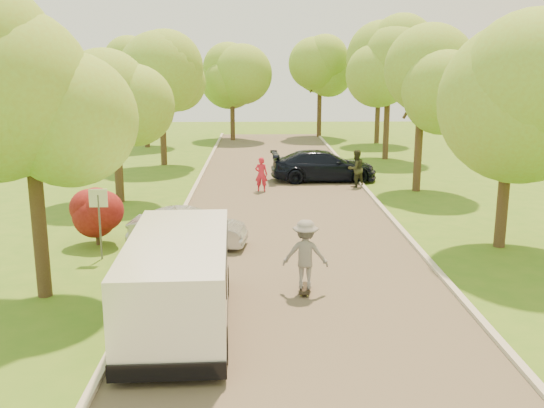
{
  "coord_description": "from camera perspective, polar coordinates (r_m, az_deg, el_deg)",
  "views": [
    {
      "loc": [
        -1.04,
        -13.72,
        5.75
      ],
      "look_at": [
        -0.58,
        5.71,
        1.3
      ],
      "focal_mm": 40.0,
      "sensor_mm": 36.0,
      "label": 1
    }
  ],
  "objects": [
    {
      "name": "person_striped",
      "position": [
        28.18,
        -1.02,
        2.8
      ],
      "size": [
        0.63,
        0.46,
        1.61
      ],
      "primitive_type": "imported",
      "rotation": [
        0.0,
        0.0,
        3.02
      ],
      "color": "red",
      "rests_on": "ground"
    },
    {
      "name": "dark_sedan",
      "position": [
        30.94,
        4.86,
        3.61
      ],
      "size": [
        5.43,
        2.41,
        1.55
      ],
      "primitive_type": "imported",
      "rotation": [
        0.0,
        0.0,
        1.62
      ],
      "color": "black",
      "rests_on": "ground"
    },
    {
      "name": "curb_right",
      "position": [
        23.02,
        11.46,
        -1.67
      ],
      "size": [
        0.18,
        60.0,
        0.12
      ],
      "primitive_type": "cube",
      "color": "#B2AD9E",
      "rests_on": "ground"
    },
    {
      "name": "tree_r_far",
      "position": [
        38.61,
        11.29,
        12.79
      ],
      "size": [
        5.33,
        5.2,
        8.34
      ],
      "color": "#382619",
      "rests_on": "ground"
    },
    {
      "name": "ground",
      "position": [
        14.91,
        2.78,
        -9.8
      ],
      "size": [
        100.0,
        100.0,
        0.0
      ],
      "primitive_type": "plane",
      "color": "#3D6E1A",
      "rests_on": "ground"
    },
    {
      "name": "tree_bg_d",
      "position": [
        49.99,
        4.8,
        12.36
      ],
      "size": [
        5.12,
        5.0,
        7.72
      ],
      "color": "#382619",
      "rests_on": "ground"
    },
    {
      "name": "tree_r_midb",
      "position": [
        28.76,
        14.29,
        10.78
      ],
      "size": [
        4.51,
        4.4,
        7.01
      ],
      "color": "#382619",
      "rests_on": "ground"
    },
    {
      "name": "tree_l_midb",
      "position": [
        26.38,
        -14.22,
        9.99
      ],
      "size": [
        4.3,
        4.2,
        6.62
      ],
      "color": "#382619",
      "rests_on": "ground"
    },
    {
      "name": "minivan",
      "position": [
        13.75,
        -8.77,
        -7.09
      ],
      "size": [
        2.39,
        5.62,
        2.06
      ],
      "rotation": [
        0.0,
        0.0,
        0.04
      ],
      "color": "white",
      "rests_on": "ground"
    },
    {
      "name": "red_shrub",
      "position": [
        20.46,
        -16.22,
        -0.76
      ],
      "size": [
        1.7,
        1.7,
        1.95
      ],
      "color": "#382619",
      "rests_on": "ground"
    },
    {
      "name": "longboard",
      "position": [
        15.89,
        3.13,
        -7.94
      ],
      "size": [
        0.38,
        0.96,
        0.11
      ],
      "rotation": [
        0.0,
        0.0,
        3.01
      ],
      "color": "black",
      "rests_on": "ground"
    },
    {
      "name": "curb_left",
      "position": [
        22.65,
        -8.96,
        -1.81
      ],
      "size": [
        0.18,
        60.0,
        0.12
      ],
      "primitive_type": "cube",
      "color": "#B2AD9E",
      "rests_on": "ground"
    },
    {
      "name": "silver_sedan",
      "position": [
        19.73,
        -7.9,
        -2.3
      ],
      "size": [
        3.89,
        1.76,
        1.24
      ],
      "primitive_type": "imported",
      "rotation": [
        0.0,
        0.0,
        1.45
      ],
      "color": "#A3A4A8",
      "rests_on": "ground"
    },
    {
      "name": "skateboarder",
      "position": [
        15.59,
        3.17,
        -4.75
      ],
      "size": [
        1.25,
        0.82,
        1.82
      ],
      "primitive_type": "imported",
      "rotation": [
        0.0,
        0.0,
        3.01
      ],
      "color": "slate",
      "rests_on": "longboard"
    },
    {
      "name": "person_olive",
      "position": [
        29.43,
        7.9,
        3.31
      ],
      "size": [
        1.1,
        1.01,
        1.81
      ],
      "primitive_type": "imported",
      "rotation": [
        0.0,
        0.0,
        3.62
      ],
      "color": "#2C2F1C",
      "rests_on": "ground"
    },
    {
      "name": "tree_l_mida",
      "position": [
        15.64,
        -21.34,
        9.92
      ],
      "size": [
        4.71,
        4.6,
        7.39
      ],
      "color": "#382619",
      "rests_on": "ground"
    },
    {
      "name": "street_sign",
      "position": [
        18.82,
        -15.98,
        -0.46
      ],
      "size": [
        0.55,
        0.06,
        2.17
      ],
      "color": "#59595E",
      "rests_on": "ground"
    },
    {
      "name": "road",
      "position": [
        22.49,
        1.33,
        -1.9
      ],
      "size": [
        8.0,
        60.0,
        0.01
      ],
      "primitive_type": "cube",
      "color": "#4C4438",
      "rests_on": "ground"
    },
    {
      "name": "tree_bg_a",
      "position": [
        44.4,
        -11.66,
        12.09
      ],
      "size": [
        5.12,
        5.0,
        7.72
      ],
      "color": "#382619",
      "rests_on": "ground"
    },
    {
      "name": "tree_bg_b",
      "position": [
        46.64,
        10.34,
        12.44
      ],
      "size": [
        5.12,
        5.0,
        7.95
      ],
      "color": "#382619",
      "rests_on": "ground"
    },
    {
      "name": "tree_l_far",
      "position": [
        36.12,
        -10.11,
        12.26
      ],
      "size": [
        4.92,
        4.8,
        7.79
      ],
      "color": "#382619",
      "rests_on": "ground"
    },
    {
      "name": "tree_r_mida",
      "position": [
        20.38,
        22.4,
        11.36
      ],
      "size": [
        5.13,
        5.0,
        7.95
      ],
      "color": "#382619",
      "rests_on": "ground"
    },
    {
      "name": "tree_bg_c",
      "position": [
        47.75,
        -3.53,
        12.01
      ],
      "size": [
        4.92,
        4.8,
        7.33
      ],
      "color": "#382619",
      "rests_on": "ground"
    }
  ]
}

